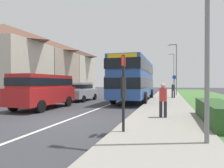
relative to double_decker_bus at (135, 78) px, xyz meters
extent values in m
plane|color=#38383D|center=(-1.39, -9.79, -2.14)|extent=(120.00, 120.00, 0.00)
cube|color=silver|center=(-1.39, -1.79, -2.14)|extent=(0.14, 60.00, 0.01)
cube|color=gray|center=(2.81, -3.79, -2.08)|extent=(3.20, 68.00, 0.12)
cube|color=#2D5128|center=(4.91, -8.61, -1.69)|extent=(1.10, 4.38, 0.90)
cube|color=#284C93|center=(0.00, 0.00, -0.82)|extent=(2.50, 9.87, 1.65)
cube|color=#284C93|center=(0.00, 0.00, 0.78)|extent=(2.45, 9.67, 1.55)
cube|color=black|center=(0.00, 0.00, -0.49)|extent=(2.52, 9.92, 0.76)
cube|color=black|center=(0.00, 0.00, 0.86)|extent=(2.52, 9.92, 0.72)
cube|color=gold|center=(0.00, -4.88, 1.28)|extent=(2.00, 0.08, 0.44)
cylinder|color=black|center=(-1.25, 3.06, -1.64)|extent=(0.30, 1.00, 1.00)
cylinder|color=black|center=(1.25, 3.06, -1.64)|extent=(0.30, 1.00, 1.00)
cylinder|color=black|center=(-1.25, -2.71, -1.64)|extent=(0.30, 1.00, 1.00)
cylinder|color=black|center=(1.25, -2.71, -1.64)|extent=(0.30, 1.00, 1.00)
cube|color=#B21E1E|center=(-4.85, -6.64, -1.27)|extent=(1.95, 4.92, 1.01)
cube|color=#B21E1E|center=(-4.85, -6.64, -0.35)|extent=(1.72, 4.53, 0.83)
cube|color=black|center=(-4.85, -6.64, -0.40)|extent=(1.76, 4.58, 0.46)
cylinder|color=black|center=(-5.80, -5.11, -1.78)|extent=(0.20, 0.72, 0.72)
cylinder|color=black|center=(-3.89, -5.11, -1.78)|extent=(0.20, 0.72, 0.72)
cylinder|color=black|center=(-5.80, -8.17, -1.78)|extent=(0.20, 0.72, 0.72)
cylinder|color=black|center=(-3.89, -8.17, -1.78)|extent=(0.20, 0.72, 0.72)
cube|color=#B7B7BC|center=(-4.93, -0.98, -1.46)|extent=(1.82, 4.20, 0.76)
cube|color=#B7B7BC|center=(-4.93, -1.19, -0.76)|extent=(1.60, 2.31, 0.63)
cube|color=black|center=(-4.93, -1.19, -0.79)|extent=(1.64, 2.33, 0.35)
cylinder|color=black|center=(-5.82, 0.32, -1.84)|extent=(0.20, 0.60, 0.60)
cylinder|color=black|center=(-4.03, 0.32, -1.84)|extent=(0.20, 0.60, 0.60)
cylinder|color=black|center=(-5.82, -2.29, -1.84)|extent=(0.20, 0.60, 0.60)
cylinder|color=black|center=(-4.03, -2.29, -1.84)|extent=(0.20, 0.60, 0.60)
cylinder|color=#23232D|center=(2.66, -8.34, -1.72)|extent=(0.14, 0.14, 0.85)
cylinder|color=#23232D|center=(2.86, -8.34, -1.72)|extent=(0.14, 0.14, 0.85)
cylinder|color=#BF3333|center=(2.76, -8.34, -0.99)|extent=(0.34, 0.34, 0.60)
sphere|color=tan|center=(2.76, -8.34, -0.58)|extent=(0.22, 0.22, 0.22)
cylinder|color=#23232D|center=(3.34, 3.37, -1.72)|extent=(0.14, 0.14, 0.85)
cylinder|color=#23232D|center=(3.54, 3.37, -1.72)|extent=(0.14, 0.14, 0.85)
cylinder|color=#333338|center=(3.44, 3.37, -0.99)|extent=(0.34, 0.34, 0.60)
sphere|color=tan|center=(3.44, 3.37, -0.58)|extent=(0.22, 0.22, 0.22)
cylinder|color=black|center=(1.61, -11.30, -0.84)|extent=(0.09, 0.09, 2.60)
cube|color=red|center=(1.61, -11.30, 0.26)|extent=(0.04, 0.44, 0.32)
cube|color=black|center=(1.61, -11.28, -0.59)|extent=(0.06, 0.52, 0.68)
cylinder|color=slate|center=(3.58, 5.25, -1.09)|extent=(0.08, 0.08, 2.10)
cylinder|color=blue|center=(3.58, 5.25, 0.16)|extent=(0.44, 0.03, 0.44)
cylinder|color=slate|center=(3.91, 8.17, 1.14)|extent=(0.12, 0.12, 6.56)
cube|color=slate|center=(3.46, 8.17, 4.37)|extent=(0.90, 0.10, 0.10)
cube|color=silver|center=(3.01, 8.17, 4.30)|extent=(0.36, 0.20, 0.14)
cylinder|color=slate|center=(3.96, 24.18, 1.67)|extent=(0.12, 0.12, 7.61)
cube|color=slate|center=(3.51, 24.18, 5.42)|extent=(0.90, 0.10, 0.10)
cube|color=silver|center=(3.06, 24.18, 5.35)|extent=(0.36, 0.20, 0.14)
cube|color=beige|center=(-13.43, -1.48, 0.76)|extent=(7.85, 6.20, 5.79)
pyramid|color=brown|center=(-13.43, -1.48, 4.66)|extent=(7.85, 6.20, 2.01)
cube|color=tan|center=(-13.43, 4.85, 0.76)|extent=(7.85, 6.20, 5.79)
pyramid|color=brown|center=(-13.43, 4.85, 4.66)|extent=(7.85, 6.20, 2.01)
cube|color=beige|center=(-13.43, 11.18, 0.76)|extent=(7.85, 6.20, 5.79)
pyramid|color=#4C3328|center=(-13.43, 11.18, 4.66)|extent=(7.85, 6.20, 2.01)
camera|label=1|loc=(3.02, -17.32, -0.43)|focal=30.70mm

